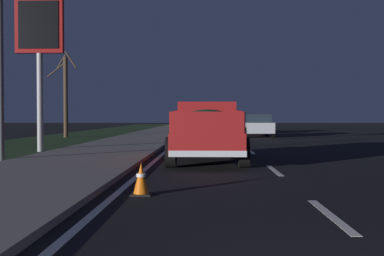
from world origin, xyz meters
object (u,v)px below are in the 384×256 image
Objects in this scene: gas_price_sign at (39,37)px; traffic_cone_near at (141,179)px; pickup_truck at (207,130)px; bare_tree_far at (65,94)px; sedan_silver at (257,125)px; sedan_red at (248,124)px.

traffic_cone_near is at bearing -152.17° from gas_price_sign.
pickup_truck is 19.15m from bare_tree_far.
gas_price_sign is at bearing 144.92° from sedan_silver.
bare_tree_far is at bearing 29.54° from pickup_truck.
pickup_truck is 25.67m from sedan_red.
bare_tree_far is 9.90× the size of traffic_cone_near.
sedan_silver is at bearing 179.66° from sedan_red.
pickup_truck is 1.22× the size of sedan_silver.
bare_tree_far is (16.58, 9.39, 1.90)m from pickup_truck.
gas_price_sign is 12.40m from traffic_cone_near.
pickup_truck is at bearing -150.46° from bare_tree_far.
sedan_red is (7.24, -0.04, 0.00)m from sedan_silver.
sedan_silver is 7.25m from sedan_red.
bare_tree_far reaches higher than pickup_truck.
sedan_silver and sedan_red have the same top height.
gas_price_sign is at bearing 59.98° from pickup_truck.
gas_price_sign reaches higher than sedan_red.
traffic_cone_near is (-24.66, 4.65, -0.50)m from sedan_silver.
sedan_red is 24.15m from gas_price_sign.
pickup_truck is 6.62m from traffic_cone_near.
bare_tree_far reaches higher than sedan_red.
sedan_red is at bearing -0.34° from sedan_silver.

